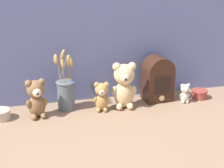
{
  "coord_description": "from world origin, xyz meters",
  "views": [
    {
      "loc": [
        -0.42,
        -1.61,
        0.74
      ],
      "look_at": [
        0.0,
        0.02,
        0.13
      ],
      "focal_mm": 55.0,
      "sensor_mm": 36.0,
      "label": 1
    }
  ],
  "objects_px": {
    "decorative_tin_tall": "(199,94)",
    "teddy_bear_medium": "(36,98)",
    "flower_vase": "(66,92)",
    "vintage_radio": "(158,78)",
    "teddy_bear_small": "(102,96)",
    "decorative_tin_short": "(0,114)",
    "teddy_bear_tiny": "(185,93)",
    "teddy_bear_large": "(124,84)"
  },
  "relations": [
    {
      "from": "teddy_bear_medium",
      "to": "vintage_radio",
      "type": "relative_size",
      "value": 0.8
    },
    {
      "from": "teddy_bear_tiny",
      "to": "vintage_radio",
      "type": "xyz_separation_m",
      "value": [
        -0.13,
        0.08,
        0.07
      ]
    },
    {
      "from": "teddy_bear_medium",
      "to": "flower_vase",
      "type": "bearing_deg",
      "value": 23.71
    },
    {
      "from": "decorative_tin_tall",
      "to": "decorative_tin_short",
      "type": "bearing_deg",
      "value": -179.58
    },
    {
      "from": "teddy_bear_large",
      "to": "teddy_bear_small",
      "type": "height_order",
      "value": "teddy_bear_large"
    },
    {
      "from": "teddy_bear_medium",
      "to": "decorative_tin_short",
      "type": "bearing_deg",
      "value": 173.31
    },
    {
      "from": "vintage_radio",
      "to": "decorative_tin_short",
      "type": "xyz_separation_m",
      "value": [
        -0.84,
        -0.05,
        -0.1
      ]
    },
    {
      "from": "teddy_bear_large",
      "to": "flower_vase",
      "type": "bearing_deg",
      "value": 169.63
    },
    {
      "from": "teddy_bear_large",
      "to": "teddy_bear_medium",
      "type": "height_order",
      "value": "teddy_bear_large"
    },
    {
      "from": "teddy_bear_tiny",
      "to": "vintage_radio",
      "type": "distance_m",
      "value": 0.17
    },
    {
      "from": "vintage_radio",
      "to": "teddy_bear_tiny",
      "type": "bearing_deg",
      "value": -30.43
    },
    {
      "from": "teddy_bear_tiny",
      "to": "vintage_radio",
      "type": "bearing_deg",
      "value": 149.57
    },
    {
      "from": "decorative_tin_tall",
      "to": "teddy_bear_small",
      "type": "bearing_deg",
      "value": -177.13
    },
    {
      "from": "teddy_bear_large",
      "to": "teddy_bear_tiny",
      "type": "height_order",
      "value": "teddy_bear_large"
    },
    {
      "from": "teddy_bear_medium",
      "to": "decorative_tin_tall",
      "type": "height_order",
      "value": "teddy_bear_medium"
    },
    {
      "from": "teddy_bear_medium",
      "to": "flower_vase",
      "type": "distance_m",
      "value": 0.17
    },
    {
      "from": "teddy_bear_large",
      "to": "teddy_bear_small",
      "type": "xyz_separation_m",
      "value": [
        -0.12,
        -0.01,
        -0.05
      ]
    },
    {
      "from": "teddy_bear_large",
      "to": "decorative_tin_short",
      "type": "bearing_deg",
      "value": 179.18
    },
    {
      "from": "flower_vase",
      "to": "vintage_radio",
      "type": "distance_m",
      "value": 0.51
    },
    {
      "from": "flower_vase",
      "to": "vintage_radio",
      "type": "xyz_separation_m",
      "value": [
        0.51,
        0.0,
        0.03
      ]
    },
    {
      "from": "teddy_bear_tiny",
      "to": "teddy_bear_small",
      "type": "bearing_deg",
      "value": 178.96
    },
    {
      "from": "teddy_bear_small",
      "to": "flower_vase",
      "type": "height_order",
      "value": "flower_vase"
    },
    {
      "from": "teddy_bear_large",
      "to": "teddy_bear_small",
      "type": "bearing_deg",
      "value": -174.59
    },
    {
      "from": "flower_vase",
      "to": "vintage_radio",
      "type": "bearing_deg",
      "value": 0.25
    },
    {
      "from": "teddy_bear_medium",
      "to": "teddy_bear_small",
      "type": "height_order",
      "value": "teddy_bear_medium"
    },
    {
      "from": "teddy_bear_large",
      "to": "teddy_bear_medium",
      "type": "relative_size",
      "value": 1.24
    },
    {
      "from": "vintage_radio",
      "to": "flower_vase",
      "type": "bearing_deg",
      "value": -179.75
    },
    {
      "from": "flower_vase",
      "to": "teddy_bear_small",
      "type": "bearing_deg",
      "value": -20.7
    },
    {
      "from": "vintage_radio",
      "to": "decorative_tin_tall",
      "type": "distance_m",
      "value": 0.27
    },
    {
      "from": "teddy_bear_medium",
      "to": "decorative_tin_tall",
      "type": "relative_size",
      "value": 2.22
    },
    {
      "from": "teddy_bear_small",
      "to": "flower_vase",
      "type": "relative_size",
      "value": 0.5
    },
    {
      "from": "teddy_bear_large",
      "to": "teddy_bear_tiny",
      "type": "bearing_deg",
      "value": -3.38
    },
    {
      "from": "vintage_radio",
      "to": "decorative_tin_tall",
      "type": "bearing_deg",
      "value": -9.43
    },
    {
      "from": "teddy_bear_small",
      "to": "teddy_bear_tiny",
      "type": "xyz_separation_m",
      "value": [
        0.47,
        -0.01,
        -0.02
      ]
    },
    {
      "from": "decorative_tin_tall",
      "to": "teddy_bear_medium",
      "type": "bearing_deg",
      "value": -178.17
    },
    {
      "from": "teddy_bear_small",
      "to": "teddy_bear_tiny",
      "type": "bearing_deg",
      "value": -1.04
    },
    {
      "from": "teddy_bear_tiny",
      "to": "flower_vase",
      "type": "bearing_deg",
      "value": 173.32
    },
    {
      "from": "teddy_bear_medium",
      "to": "teddy_bear_small",
      "type": "relative_size",
      "value": 1.28
    },
    {
      "from": "teddy_bear_large",
      "to": "decorative_tin_tall",
      "type": "xyz_separation_m",
      "value": [
        0.45,
        0.02,
        -0.1
      ]
    },
    {
      "from": "flower_vase",
      "to": "decorative_tin_tall",
      "type": "height_order",
      "value": "flower_vase"
    },
    {
      "from": "vintage_radio",
      "to": "decorative_tin_short",
      "type": "height_order",
      "value": "vintage_radio"
    },
    {
      "from": "flower_vase",
      "to": "decorative_tin_short",
      "type": "height_order",
      "value": "flower_vase"
    }
  ]
}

